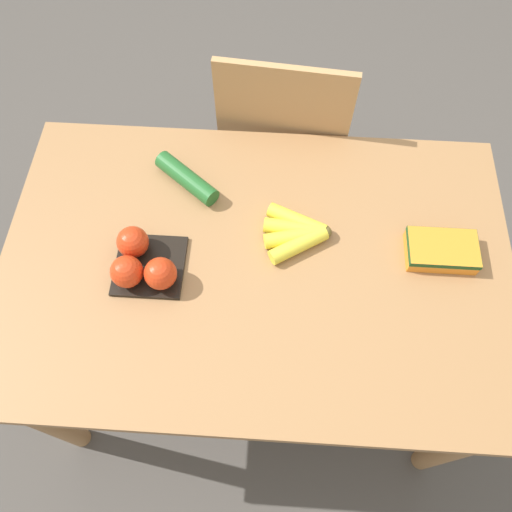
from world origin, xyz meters
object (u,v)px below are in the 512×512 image
(banana_bunch, at_px, (297,233))
(carrot_bag, at_px, (442,250))
(tomato_pack, at_px, (142,263))
(cucumber_near, at_px, (187,178))
(chair, at_px, (283,147))

(banana_bunch, height_order, carrot_bag, carrot_bag)
(tomato_pack, distance_m, cucumber_near, 0.28)
(banana_bunch, relative_size, tomato_pack, 1.04)
(chair, bearing_deg, carrot_bag, 132.57)
(carrot_bag, bearing_deg, tomato_pack, -173.01)
(tomato_pack, relative_size, cucumber_near, 0.93)
(carrot_bag, relative_size, cucumber_near, 0.93)
(banana_bunch, bearing_deg, tomato_pack, -162.12)
(chair, height_order, cucumber_near, chair)
(banana_bunch, bearing_deg, carrot_bag, -4.93)
(chair, relative_size, carrot_bag, 5.43)
(cucumber_near, bearing_deg, carrot_bag, -15.11)
(tomato_pack, bearing_deg, banana_bunch, 17.88)
(carrot_bag, xyz_separation_m, cucumber_near, (-0.66, 0.18, -0.00))
(tomato_pack, height_order, carrot_bag, tomato_pack)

